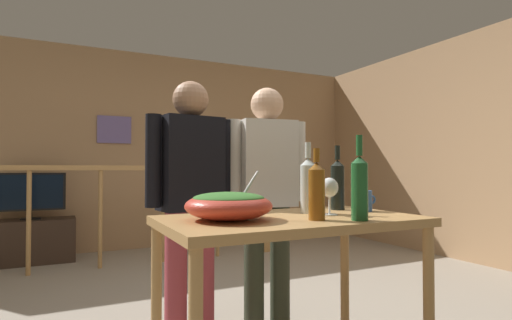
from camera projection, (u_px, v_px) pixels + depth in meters
The scene contains 16 objects.
back_wall at pixel (156, 151), 5.40m from camera, with size 5.95×0.10×2.56m, color tan.
side_wall_right at pixel (446, 148), 4.80m from camera, with size 0.10×4.56×2.56m, color tan.
framed_picture at pixel (114, 130), 5.11m from camera, with size 0.41×0.03×0.34m, color #7060A0.
stair_railing at pixel (155, 198), 4.46m from camera, with size 4.00×0.10×1.12m.
tv_console at pixel (30, 241), 4.43m from camera, with size 0.90×0.40×0.48m, color #38281E.
flat_screen_tv at pixel (31, 192), 4.41m from camera, with size 0.69×0.12×0.51m.
serving_table at pixel (291, 238), 1.87m from camera, with size 1.18×0.68×0.81m.
salad_bowl at pixel (229, 204), 1.75m from camera, with size 0.38×0.38×0.21m.
wine_glass at pixel (330, 189), 1.93m from camera, with size 0.09×0.09×0.18m.
wine_bottle_dark at pixel (338, 183), 2.20m from camera, with size 0.08×0.08×0.35m.
wine_bottle_amber at pixel (317, 190), 1.75m from camera, with size 0.07×0.07×0.31m.
wine_bottle_green at pixel (360, 186), 1.74m from camera, with size 0.07×0.07×0.37m.
wine_bottle_clear at pixel (308, 184), 2.03m from camera, with size 0.08×0.08×0.36m.
mug_blue at pixel (365, 201), 2.10m from camera, with size 0.11×0.08×0.11m.
person_standing_left at pixel (190, 189), 2.41m from camera, with size 0.55×0.27×1.56m.
person_standing_right at pixel (267, 187), 2.64m from camera, with size 0.54×0.27×1.56m.
Camera 1 is at (-1.17, -2.40, 1.03)m, focal length 28.32 mm.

